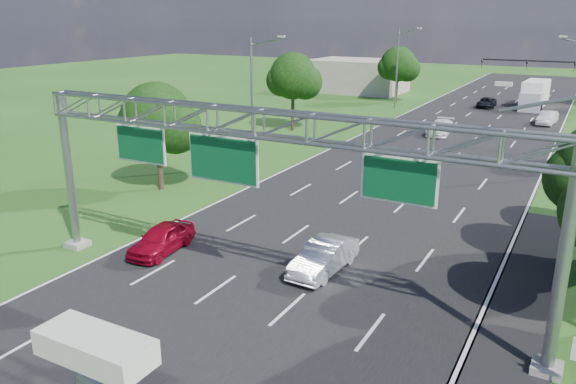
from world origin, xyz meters
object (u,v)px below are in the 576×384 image
Objects in this scene: sign_gantry at (261,139)px; box_truck at (534,95)px; silver_sedan at (324,257)px; traffic_signal at (558,75)px; red_coupe at (162,239)px.

sign_gantry reaches higher than box_truck.
box_truck is at bearing 90.09° from silver_sedan.
sign_gantry is 62.07m from box_truck.
sign_gantry reaches higher than traffic_signal.
silver_sedan is (-5.94, -49.53, -4.42)m from traffic_signal.
traffic_signal is (7.15, 53.00, -1.72)m from sign_gantry.
sign_gantry is 5.20× the size of silver_sedan.
silver_sedan is 0.49× the size of box_truck.
silver_sedan is (8.20, 1.87, 0.02)m from red_coupe.
box_truck reaches higher than red_coupe.
red_coupe is at bearing -97.21° from box_truck.
traffic_signal is at bearing 82.32° from sign_gantry.
red_coupe is at bearing -164.21° from silver_sedan.
silver_sedan is at bearing 7.43° from red_coupe.
silver_sedan is at bearing 70.82° from sign_gantry.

